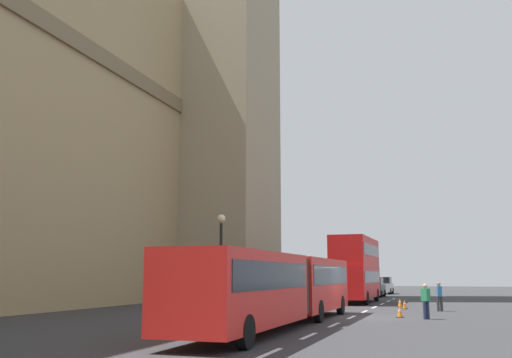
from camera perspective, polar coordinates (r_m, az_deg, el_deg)
name	(u,v)px	position (r m, az deg, el deg)	size (l,w,h in m)	color
ground_plane	(352,317)	(29.69, 9.72, -13.65)	(160.00, 160.00, 0.00)	#333335
lane_centre_marking	(364,312)	(34.04, 10.94, -13.07)	(39.00, 0.16, 0.01)	silver
articulated_bus	(281,284)	(24.18, 2.52, -10.57)	(18.51, 2.54, 2.90)	red
double_decker_bus	(356,267)	(44.33, 10.10, -8.77)	(9.42, 2.54, 4.90)	red
sedan_lead	(374,287)	(56.23, 11.86, -10.70)	(4.40, 1.86, 1.85)	black
sedan_trailing	(384,285)	(65.33, 12.81, -10.49)	(4.40, 1.86, 1.85)	#B7B7BC
traffic_cone_west	(400,312)	(29.96, 14.39, -12.91)	(0.36, 0.36, 0.58)	black
traffic_cone_middle	(405,304)	(37.25, 14.85, -12.19)	(0.36, 0.36, 0.58)	black
traffic_cone_east	(400,303)	(39.23, 14.40, -12.07)	(0.36, 0.36, 0.58)	black
street_lamp	(221,257)	(29.73, -3.58, -7.86)	(0.44, 0.44, 5.27)	black
pedestrian_near_cones	(426,300)	(29.02, 16.84, -11.67)	(0.45, 0.46, 1.69)	#262D4C
pedestrian_by_kerb	(439,295)	(35.46, 18.11, -11.16)	(0.44, 0.35, 1.69)	#333333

